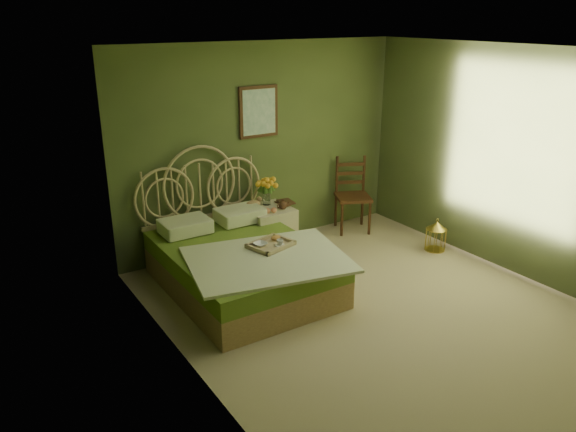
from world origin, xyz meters
TOP-DOWN VIEW (x-y plane):
  - floor at (0.00, 0.00)m, footprint 4.50×4.50m
  - ceiling at (0.00, 0.00)m, footprint 4.50×4.50m
  - wall_back at (0.00, 2.25)m, footprint 4.00×0.00m
  - wall_left at (-2.00, 0.00)m, footprint 0.00×4.50m
  - wall_right at (2.00, 0.00)m, footprint 0.00×4.50m
  - wall_art at (-0.07, 2.22)m, footprint 0.54×0.04m
  - bed at (-0.92, 1.20)m, footprint 1.82×2.29m
  - nightstand at (-0.16, 1.86)m, footprint 0.55×0.55m
  - chair at (1.24, 1.98)m, footprint 0.61×0.61m
  - birdcage at (1.70, 0.76)m, footprint 0.26×0.26m
  - book_lower at (0.01, 1.87)m, footprint 0.20×0.25m
  - book_upper at (0.01, 1.87)m, footprint 0.21×0.26m
  - cereal_bowl at (-0.78, 0.98)m, footprint 0.17×0.17m
  - coffee_cup at (-0.60, 0.87)m, footprint 0.09×0.09m

SIDE VIEW (x-z plane):
  - floor at x=0.00m, z-range 0.00..0.00m
  - birdcage at x=1.70m, z-range 0.00..0.39m
  - bed at x=-0.92m, z-range -0.40..1.02m
  - nightstand at x=-0.16m, z-range -0.15..0.89m
  - cereal_bowl at x=-0.78m, z-range 0.55..0.58m
  - chair at x=1.24m, z-range 0.06..1.09m
  - coffee_cup at x=-0.60m, z-range 0.55..0.62m
  - book_lower at x=0.01m, z-range 0.61..0.63m
  - book_upper at x=0.01m, z-range 0.63..0.65m
  - wall_back at x=0.00m, z-range -0.70..3.30m
  - wall_left at x=-2.00m, z-range -0.95..3.55m
  - wall_right at x=2.00m, z-range -0.95..3.55m
  - wall_art at x=-0.07m, z-range 1.43..2.07m
  - ceiling at x=0.00m, z-range 2.60..2.60m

